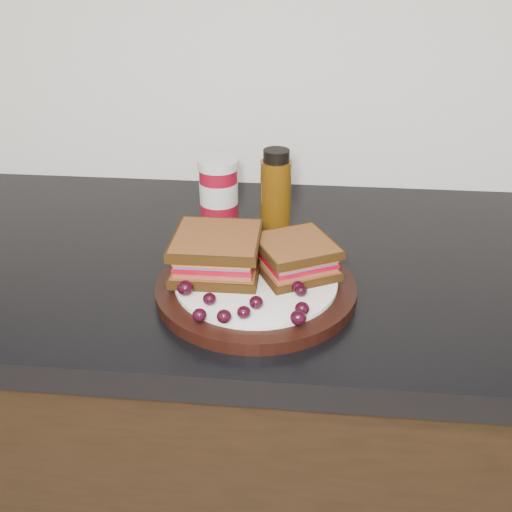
{
  "coord_description": "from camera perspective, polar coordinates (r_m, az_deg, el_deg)",
  "views": [
    {
      "loc": [
        0.1,
        0.91,
        1.33
      ],
      "look_at": [
        0.03,
        1.58,
        0.96
      ],
      "focal_mm": 40.0,
      "sensor_mm": 36.0,
      "label": 1
    }
  ],
  "objects": [
    {
      "name": "grape_1",
      "position": [
        0.74,
        -4.68,
        -4.3
      ],
      "size": [
        0.02,
        0.02,
        0.02
      ],
      "primitive_type": "ellipsoid",
      "color": "black",
      "rests_on": "plate"
    },
    {
      "name": "condiment_jar",
      "position": [
        1.02,
        -3.76,
        6.8
      ],
      "size": [
        0.09,
        0.09,
        0.1
      ],
      "primitive_type": "cylinder",
      "rotation": [
        0.0,
        0.0,
        0.38
      ],
      "color": "maroon",
      "rests_on": "countertop"
    },
    {
      "name": "grape_13",
      "position": [
        0.84,
        -4.94,
        0.1
      ],
      "size": [
        0.02,
        0.02,
        0.02
      ],
      "primitive_type": "ellipsoid",
      "color": "black",
      "rests_on": "plate"
    },
    {
      "name": "plate",
      "position": [
        0.8,
        0.0,
        -3.2
      ],
      "size": [
        0.28,
        0.28,
        0.02
      ],
      "primitive_type": "cylinder",
      "color": "black",
      "rests_on": "countertop"
    },
    {
      "name": "grape_10",
      "position": [
        0.8,
        6.12,
        -1.39
      ],
      "size": [
        0.02,
        0.02,
        0.02
      ],
      "primitive_type": "ellipsoid",
      "color": "black",
      "rests_on": "plate"
    },
    {
      "name": "grape_3",
      "position": [
        0.7,
        -3.22,
        -6.05
      ],
      "size": [
        0.02,
        0.02,
        0.02
      ],
      "primitive_type": "ellipsoid",
      "color": "black",
      "rests_on": "plate"
    },
    {
      "name": "grape_12",
      "position": [
        0.82,
        4.11,
        -0.49
      ],
      "size": [
        0.02,
        0.02,
        0.02
      ],
      "primitive_type": "ellipsoid",
      "color": "black",
      "rests_on": "plate"
    },
    {
      "name": "grape_7",
      "position": [
        0.72,
        4.62,
        -5.27
      ],
      "size": [
        0.02,
        0.02,
        0.02
      ],
      "primitive_type": "ellipsoid",
      "color": "black",
      "rests_on": "plate"
    },
    {
      "name": "grape_8",
      "position": [
        0.75,
        4.52,
        -3.48
      ],
      "size": [
        0.02,
        0.02,
        0.02
      ],
      "primitive_type": "ellipsoid",
      "color": "black",
      "rests_on": "plate"
    },
    {
      "name": "grape_14",
      "position": [
        0.82,
        -5.76,
        -0.84
      ],
      "size": [
        0.02,
        0.02,
        0.01
      ],
      "primitive_type": "ellipsoid",
      "color": "black",
      "rests_on": "plate"
    },
    {
      "name": "countertop",
      "position": [
        0.92,
        -1.17,
        -0.75
      ],
      "size": [
        3.98,
        0.6,
        0.04
      ],
      "primitive_type": "cube",
      "color": "black",
      "rests_on": "base_cabinets"
    },
    {
      "name": "grape_4",
      "position": [
        0.71,
        -1.23,
        -5.65
      ],
      "size": [
        0.02,
        0.02,
        0.02
      ],
      "primitive_type": "ellipsoid",
      "color": "black",
      "rests_on": "plate"
    },
    {
      "name": "grape_16",
      "position": [
        0.83,
        -4.35,
        -0.15
      ],
      "size": [
        0.02,
        0.02,
        0.02
      ],
      "primitive_type": "ellipsoid",
      "color": "black",
      "rests_on": "plate"
    },
    {
      "name": "sandwich_right",
      "position": [
        0.8,
        3.97,
        -0.06
      ],
      "size": [
        0.14,
        0.14,
        0.05
      ],
      "primitive_type": null,
      "rotation": [
        0.0,
        0.0,
        0.47
      ],
      "color": "brown",
      "rests_on": "plate"
    },
    {
      "name": "grape_5",
      "position": [
        0.73,
        0.02,
        -4.66
      ],
      "size": [
        0.02,
        0.02,
        0.02
      ],
      "primitive_type": "ellipsoid",
      "color": "black",
      "rests_on": "plate"
    },
    {
      "name": "grape_15",
      "position": [
        0.78,
        -5.06,
        -2.04
      ],
      "size": [
        0.02,
        0.02,
        0.02
      ],
      "primitive_type": "ellipsoid",
      "color": "black",
      "rests_on": "plate"
    },
    {
      "name": "oil_bottle",
      "position": [
        0.95,
        1.99,
        6.48
      ],
      "size": [
        0.05,
        0.05,
        0.14
      ],
      "primitive_type": "cylinder",
      "rotation": [
        0.0,
        0.0,
        -0.06
      ],
      "color": "#4F3007",
      "rests_on": "countertop"
    },
    {
      "name": "grape_18",
      "position": [
        0.79,
        -6.05,
        -1.65
      ],
      "size": [
        0.02,
        0.02,
        0.02
      ],
      "primitive_type": "ellipsoid",
      "color": "black",
      "rests_on": "plate"
    },
    {
      "name": "grape_0",
      "position": [
        0.76,
        -7.08,
        -3.19
      ],
      "size": [
        0.02,
        0.02,
        0.02
      ],
      "primitive_type": "ellipsoid",
      "color": "black",
      "rests_on": "plate"
    },
    {
      "name": "base_cabinets",
      "position": [
        1.21,
        -0.94,
        -19.67
      ],
      "size": [
        3.96,
        0.58,
        0.86
      ],
      "primitive_type": "cube",
      "color": "black",
      "rests_on": "ground_plane"
    },
    {
      "name": "grape_6",
      "position": [
        0.7,
        4.24,
        -6.17
      ],
      "size": [
        0.02,
        0.02,
        0.02
      ],
      "primitive_type": "ellipsoid",
      "color": "black",
      "rests_on": "plate"
    },
    {
      "name": "grape_17",
      "position": [
        0.81,
        -4.7,
        -0.85
      ],
      "size": [
        0.02,
        0.02,
        0.02
      ],
      "primitive_type": "ellipsoid",
      "color": "black",
      "rests_on": "plate"
    },
    {
      "name": "grape_9",
      "position": [
        0.76,
        4.21,
        -3.11
      ],
      "size": [
        0.02,
        0.02,
        0.02
      ],
      "primitive_type": "ellipsoid",
      "color": "black",
      "rests_on": "plate"
    },
    {
      "name": "grape_2",
      "position": [
        0.71,
        -5.67,
        -5.9
      ],
      "size": [
        0.02,
        0.02,
        0.02
      ],
      "primitive_type": "ellipsoid",
      "color": "black",
      "rests_on": "plate"
    },
    {
      "name": "grape_11",
      "position": [
        0.8,
        4.79,
        -1.2
      ],
      "size": [
        0.02,
        0.02,
        0.02
      ],
      "primitive_type": "ellipsoid",
      "color": "black",
      "rests_on": "plate"
    },
    {
      "name": "sandwich_left",
      "position": [
        0.8,
        -3.91,
        0.3
      ],
      "size": [
        0.12,
        0.12,
        0.05
      ],
      "primitive_type": null,
      "rotation": [
        0.0,
        0.0,
        0.01
      ],
      "color": "brown",
      "rests_on": "plate"
    }
  ]
}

